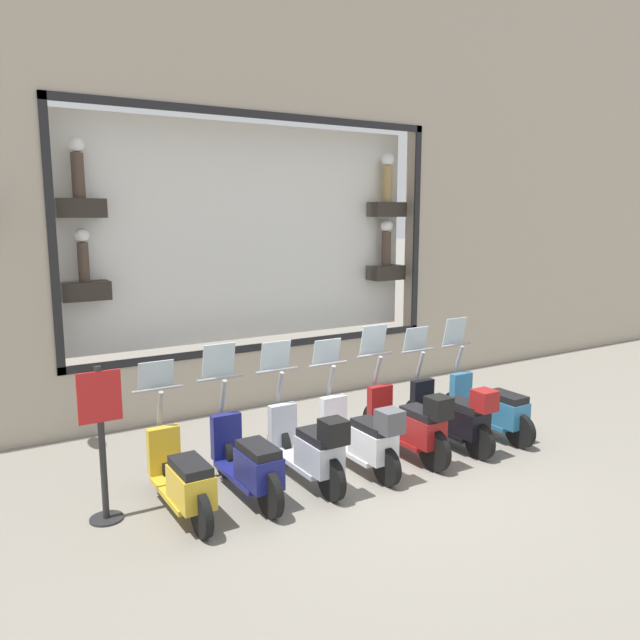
{
  "coord_description": "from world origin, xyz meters",
  "views": [
    {
      "loc": [
        -6.03,
        4.66,
        3.28
      ],
      "look_at": [
        1.69,
        -0.06,
        1.74
      ],
      "focal_mm": 35.0,
      "sensor_mm": 36.0,
      "label": 1
    }
  ],
  "objects_px": {
    "scooter_black_1": "(455,416)",
    "scooter_silver_4": "(310,447)",
    "scooter_teal_0": "(491,408)",
    "shop_sign_post": "(102,439)",
    "scooter_red_2": "(411,424)",
    "scooter_white_3": "(363,437)",
    "scooter_navy_5": "(248,462)",
    "scooter_yellow_6": "(182,479)"
  },
  "relations": [
    {
      "from": "scooter_silver_4",
      "to": "scooter_navy_5",
      "type": "distance_m",
      "value": 0.8
    },
    {
      "from": "scooter_teal_0",
      "to": "scooter_silver_4",
      "type": "xyz_separation_m",
      "value": [
        -0.06,
        3.17,
        0.05
      ]
    },
    {
      "from": "scooter_teal_0",
      "to": "scooter_navy_5",
      "type": "height_order",
      "value": "scooter_navy_5"
    },
    {
      "from": "scooter_teal_0",
      "to": "scooter_navy_5",
      "type": "distance_m",
      "value": 3.96
    },
    {
      "from": "scooter_teal_0",
      "to": "scooter_silver_4",
      "type": "bearing_deg",
      "value": 91.06
    },
    {
      "from": "scooter_white_3",
      "to": "scooter_yellow_6",
      "type": "height_order",
      "value": "scooter_white_3"
    },
    {
      "from": "scooter_black_1",
      "to": "scooter_silver_4",
      "type": "height_order",
      "value": "scooter_silver_4"
    },
    {
      "from": "scooter_teal_0",
      "to": "scooter_yellow_6",
      "type": "relative_size",
      "value": 1.0
    },
    {
      "from": "scooter_silver_4",
      "to": "scooter_yellow_6",
      "type": "relative_size",
      "value": 1.0
    },
    {
      "from": "scooter_red_2",
      "to": "scooter_silver_4",
      "type": "distance_m",
      "value": 1.59
    },
    {
      "from": "shop_sign_post",
      "to": "scooter_red_2",
      "type": "bearing_deg",
      "value": -95.41
    },
    {
      "from": "scooter_red_2",
      "to": "scooter_silver_4",
      "type": "height_order",
      "value": "scooter_red_2"
    },
    {
      "from": "scooter_white_3",
      "to": "scooter_yellow_6",
      "type": "relative_size",
      "value": 1.0
    },
    {
      "from": "scooter_red_2",
      "to": "scooter_silver_4",
      "type": "relative_size",
      "value": 1.0
    },
    {
      "from": "scooter_navy_5",
      "to": "shop_sign_post",
      "type": "relative_size",
      "value": 1.05
    },
    {
      "from": "scooter_yellow_6",
      "to": "scooter_white_3",
      "type": "bearing_deg",
      "value": -91.49
    },
    {
      "from": "scooter_white_3",
      "to": "scooter_navy_5",
      "type": "bearing_deg",
      "value": 87.5
    },
    {
      "from": "scooter_teal_0",
      "to": "scooter_black_1",
      "type": "height_order",
      "value": "scooter_teal_0"
    },
    {
      "from": "scooter_red_2",
      "to": "shop_sign_post",
      "type": "relative_size",
      "value": 1.06
    },
    {
      "from": "scooter_teal_0",
      "to": "scooter_silver_4",
      "type": "relative_size",
      "value": 1.0
    },
    {
      "from": "scooter_white_3",
      "to": "scooter_navy_5",
      "type": "height_order",
      "value": "scooter_navy_5"
    },
    {
      "from": "scooter_teal_0",
      "to": "shop_sign_post",
      "type": "height_order",
      "value": "shop_sign_post"
    },
    {
      "from": "scooter_red_2",
      "to": "scooter_yellow_6",
      "type": "height_order",
      "value": "scooter_red_2"
    },
    {
      "from": "scooter_white_3",
      "to": "shop_sign_post",
      "type": "distance_m",
      "value": 3.19
    },
    {
      "from": "scooter_black_1",
      "to": "shop_sign_post",
      "type": "relative_size",
      "value": 1.05
    },
    {
      "from": "scooter_navy_5",
      "to": "shop_sign_post",
      "type": "distance_m",
      "value": 1.65
    },
    {
      "from": "scooter_white_3",
      "to": "scooter_silver_4",
      "type": "distance_m",
      "value": 0.79
    },
    {
      "from": "scooter_red_2",
      "to": "scooter_yellow_6",
      "type": "relative_size",
      "value": 1.01
    },
    {
      "from": "scooter_yellow_6",
      "to": "shop_sign_post",
      "type": "xyz_separation_m",
      "value": [
        0.32,
        0.75,
        0.5
      ]
    },
    {
      "from": "scooter_red_2",
      "to": "scooter_silver_4",
      "type": "bearing_deg",
      "value": 90.25
    },
    {
      "from": "scooter_red_2",
      "to": "shop_sign_post",
      "type": "bearing_deg",
      "value": 84.59
    },
    {
      "from": "scooter_white_3",
      "to": "scooter_yellow_6",
      "type": "bearing_deg",
      "value": 88.51
    },
    {
      "from": "scooter_teal_0",
      "to": "scooter_red_2",
      "type": "bearing_deg",
      "value": 91.88
    },
    {
      "from": "scooter_navy_5",
      "to": "scooter_yellow_6",
      "type": "bearing_deg",
      "value": 90.53
    },
    {
      "from": "scooter_black_1",
      "to": "scooter_yellow_6",
      "type": "xyz_separation_m",
      "value": [
        0.06,
        3.96,
        -0.05
      ]
    },
    {
      "from": "scooter_teal_0",
      "to": "scooter_yellow_6",
      "type": "bearing_deg",
      "value": 90.05
    },
    {
      "from": "scooter_teal_0",
      "to": "scooter_silver_4",
      "type": "height_order",
      "value": "scooter_teal_0"
    },
    {
      "from": "scooter_black_1",
      "to": "scooter_yellow_6",
      "type": "height_order",
      "value": "scooter_black_1"
    },
    {
      "from": "scooter_teal_0",
      "to": "scooter_silver_4",
      "type": "distance_m",
      "value": 3.17
    },
    {
      "from": "scooter_red_2",
      "to": "scooter_white_3",
      "type": "bearing_deg",
      "value": 91.0
    },
    {
      "from": "scooter_silver_4",
      "to": "scooter_navy_5",
      "type": "relative_size",
      "value": 1.0
    },
    {
      "from": "scooter_white_3",
      "to": "scooter_red_2",
      "type": "bearing_deg",
      "value": -89.0
    }
  ]
}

